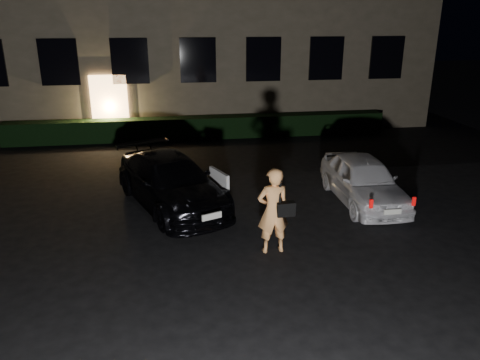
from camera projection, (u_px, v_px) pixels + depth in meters
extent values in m
plane|color=black|center=(241.00, 272.00, 9.03)|extent=(80.00, 80.00, 0.00)
cube|color=#FFB86D|center=(110.00, 107.00, 18.30)|extent=(1.40, 0.10, 2.50)
cube|color=black|center=(59.00, 62.00, 17.48)|extent=(1.40, 0.10, 1.70)
cube|color=black|center=(130.00, 61.00, 17.85)|extent=(1.40, 0.10, 1.70)
cube|color=black|center=(198.00, 60.00, 18.22)|extent=(1.40, 0.10, 1.70)
cube|color=black|center=(263.00, 59.00, 18.59)|extent=(1.40, 0.10, 1.70)
cube|color=black|center=(326.00, 59.00, 18.96)|extent=(1.40, 0.10, 1.70)
cube|color=black|center=(387.00, 58.00, 19.33)|extent=(1.40, 0.10, 1.70)
cube|color=black|center=(201.00, 128.00, 18.67)|extent=(15.00, 0.70, 0.85)
imported|color=black|center=(171.00, 182.00, 11.97)|extent=(3.31, 4.78, 1.29)
cube|color=white|center=(219.00, 179.00, 11.72)|extent=(0.41, 0.89, 0.43)
cube|color=silver|center=(212.00, 216.00, 10.13)|extent=(0.45, 0.21, 0.14)
imported|color=white|center=(363.00, 180.00, 12.20)|extent=(1.49, 3.62, 1.23)
cube|color=red|center=(371.00, 204.00, 10.51)|extent=(0.07, 0.05, 0.20)
cube|color=red|center=(414.00, 201.00, 10.65)|extent=(0.07, 0.05, 0.20)
cube|color=silver|center=(393.00, 212.00, 10.60)|extent=(0.41, 0.04, 0.12)
imported|color=#FAA85F|center=(273.00, 211.00, 9.52)|extent=(0.70, 0.48, 1.83)
cube|color=black|center=(286.00, 209.00, 9.43)|extent=(0.38, 0.19, 0.29)
cube|color=black|center=(280.00, 190.00, 9.31)|extent=(0.05, 0.06, 0.57)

